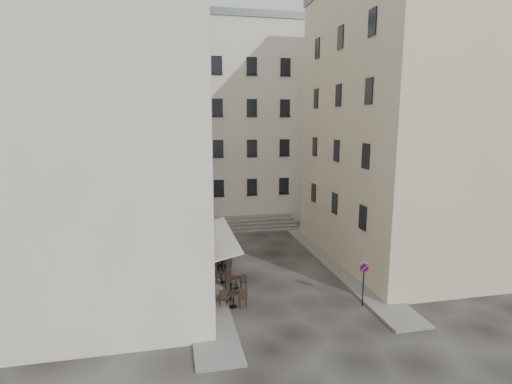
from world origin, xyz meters
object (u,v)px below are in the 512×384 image
object	(u,v)px
no_parking_sign	(364,275)
bistro_table_a	(233,298)
pedestrian	(222,256)
bistro_table_b	(236,281)

from	to	relation	value
no_parking_sign	bistro_table_a	bearing A→B (deg)	-175.25
bistro_table_a	pedestrian	size ratio (longest dim) A/B	0.73
no_parking_sign	bistro_table_a	world-z (taller)	no_parking_sign
bistro_table_b	pedestrian	world-z (taller)	pedestrian
bistro_table_a	bistro_table_b	distance (m)	2.29
bistro_table_b	bistro_table_a	bearing A→B (deg)	-103.05
bistro_table_b	pedestrian	distance (m)	3.03
no_parking_sign	bistro_table_b	size ratio (longest dim) A/B	1.93
no_parking_sign	bistro_table_a	distance (m)	6.78
no_parking_sign	bistro_table_a	xyz separation A→B (m)	(-6.57, 1.24, -1.16)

